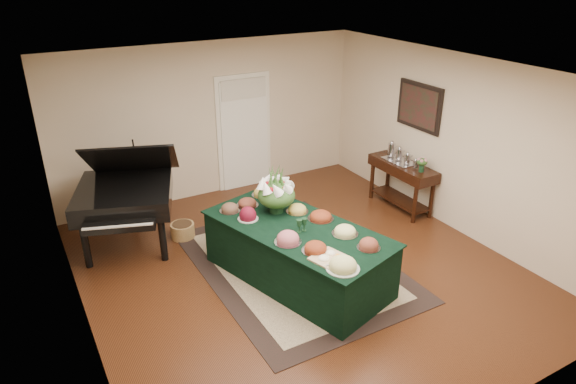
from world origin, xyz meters
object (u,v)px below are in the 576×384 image
floral_centerpiece (276,191)px  grand_piano (125,195)px  buffet_table (297,253)px  mahogany_sideboard (402,173)px

floral_centerpiece → grand_piano: grand_piano is taller
buffet_table → grand_piano: (-1.69, 2.02, 0.42)m
floral_centerpiece → mahogany_sideboard: 2.74m
buffet_table → floral_centerpiece: size_ratio=5.20×
buffet_table → grand_piano: 2.67m
buffet_table → grand_piano: bearing=129.9°
floral_centerpiece → mahogany_sideboard: size_ratio=0.41×
buffet_table → mahogany_sideboard: mahogany_sideboard is taller
floral_centerpiece → mahogany_sideboard: (2.66, 0.48, -0.47)m
buffet_table → mahogany_sideboard: size_ratio=2.11×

